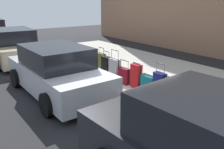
% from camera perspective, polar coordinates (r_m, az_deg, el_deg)
% --- Properties ---
extents(ground_plane, '(40.00, 40.00, 0.00)m').
position_cam_1_polar(ground_plane, '(7.33, 2.27, -5.60)').
color(ground_plane, black).
extents(sidewalk_curb, '(18.00, 5.00, 0.14)m').
position_cam_1_polar(sidewalk_curb, '(8.97, 14.94, -1.35)').
color(sidewalk_curb, '#ADA89E').
rests_on(sidewalk_curb, ground_plane).
extents(suitcase_silver_1, '(0.46, 0.23, 0.84)m').
position_cam_1_polar(suitcase_silver_1, '(6.14, 23.29, -7.14)').
color(suitcase_silver_1, '#9EA0A8').
rests_on(suitcase_silver_1, sidewalk_curb).
extents(suitcase_black_2, '(0.45, 0.26, 0.78)m').
position_cam_1_polar(suitcase_black_2, '(6.42, 19.03, -6.12)').
color(suitcase_black_2, black).
rests_on(suitcase_black_2, sidewalk_curb).
extents(suitcase_olive_3, '(0.50, 0.25, 0.77)m').
position_cam_1_polar(suitcase_olive_3, '(6.61, 14.59, -4.13)').
color(suitcase_olive_3, '#59601E').
rests_on(suitcase_olive_3, sidewalk_curb).
extents(suitcase_navy_4, '(0.40, 0.24, 1.05)m').
position_cam_1_polar(suitcase_navy_4, '(6.95, 11.36, -2.61)').
color(suitcase_navy_4, navy).
rests_on(suitcase_navy_4, sidewalk_curb).
extents(suitcase_teal_5, '(0.49, 0.22, 0.58)m').
position_cam_1_polar(suitcase_teal_5, '(7.39, 8.69, -2.26)').
color(suitcase_teal_5, '#0F606B').
rests_on(suitcase_teal_5, sidewalk_curb).
extents(suitcase_red_6, '(0.39, 0.20, 0.84)m').
position_cam_1_polar(suitcase_red_6, '(7.70, 5.85, -0.34)').
color(suitcase_red_6, red).
rests_on(suitcase_red_6, sidewalk_curb).
extents(suitcase_maroon_7, '(0.45, 0.22, 0.83)m').
position_cam_1_polar(suitcase_maroon_7, '(8.05, 2.95, -0.32)').
color(suitcase_maroon_7, maroon).
rests_on(suitcase_maroon_7, sidewalk_curb).
extents(suitcase_silver_8, '(0.46, 0.23, 1.09)m').
position_cam_1_polar(suitcase_silver_8, '(8.44, 0.67, 1.32)').
color(suitcase_silver_8, '#9EA0A8').
rests_on(suitcase_silver_8, sidewalk_curb).
extents(suitcase_black_9, '(0.41, 0.21, 0.96)m').
position_cam_1_polar(suitcase_black_9, '(8.86, -1.37, 2.02)').
color(suitcase_black_9, black).
rests_on(suitcase_black_9, sidewalk_curb).
extents(suitcase_olive_10, '(0.40, 0.21, 1.01)m').
position_cam_1_polar(suitcase_olive_10, '(9.32, -2.55, 2.86)').
color(suitcase_olive_10, '#59601E').
rests_on(suitcase_olive_10, sidewalk_curb).
extents(fire_hydrant, '(0.39, 0.21, 0.76)m').
position_cam_1_polar(fire_hydrant, '(9.93, -5.42, 3.75)').
color(fire_hydrant, '#D89E0C').
rests_on(fire_hydrant, sidewalk_curb).
extents(bollard_post, '(0.13, 0.13, 0.93)m').
position_cam_1_polar(bollard_post, '(10.48, -8.21, 4.77)').
color(bollard_post, '#333338').
rests_on(bollard_post, sidewalk_curb).
extents(parked_car_silver_1, '(4.43, 2.10, 1.53)m').
position_cam_1_polar(parked_car_silver_1, '(7.67, -13.22, 0.73)').
color(parked_car_silver_1, '#B2B5BA').
rests_on(parked_car_silver_1, ground_plane).
extents(parked_car_beige_2, '(4.66, 2.24, 1.59)m').
position_cam_1_polar(parked_car_beige_2, '(12.49, -22.68, 6.30)').
color(parked_car_beige_2, tan).
rests_on(parked_car_beige_2, ground_plane).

